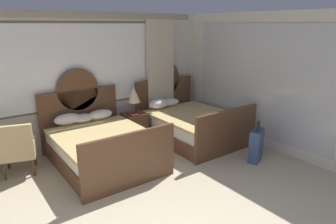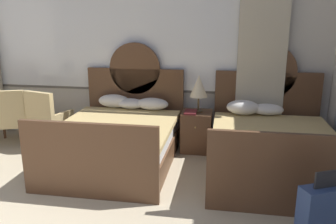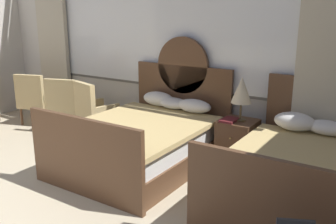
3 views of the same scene
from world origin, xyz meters
TOP-DOWN VIEW (x-y plane):
  - wall_back_window at (0.00, 4.17)m, footprint 6.94×0.22m
  - bed_near_window at (0.41, 3.09)m, footprint 1.61×2.13m
  - bed_near_mirror at (2.51, 3.08)m, footprint 1.61×2.13m
  - nightstand_between_beds at (1.46, 3.71)m, footprint 0.46×0.48m
  - table_lamp_on_nightstand at (1.48, 3.72)m, footprint 0.27×0.27m
  - book_on_nightstand at (1.38, 3.62)m, footprint 0.18×0.26m
  - armchair_by_window_left at (-0.90, 3.50)m, footprint 0.66×0.66m
  - armchair_by_window_centre at (-1.54, 3.50)m, footprint 0.68×0.68m
  - suitcase_on_floor at (2.77, 1.49)m, footprint 0.46×0.34m

SIDE VIEW (x-z plane):
  - suitcase_on_floor at x=2.77m, z-range -0.07..0.68m
  - nightstand_between_beds at x=1.46m, z-range 0.00..0.62m
  - bed_near_mirror at x=2.51m, z-range -0.47..1.16m
  - bed_near_window at x=0.41m, z-range -0.47..1.16m
  - armchair_by_window_left at x=-0.90m, z-range 0.02..0.94m
  - armchair_by_window_centre at x=-1.54m, z-range 0.02..0.94m
  - book_on_nightstand at x=1.38m, z-range 0.62..0.65m
  - table_lamp_on_nightstand at x=1.48m, z-range 0.73..1.30m
  - wall_back_window at x=0.00m, z-range 0.08..2.78m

